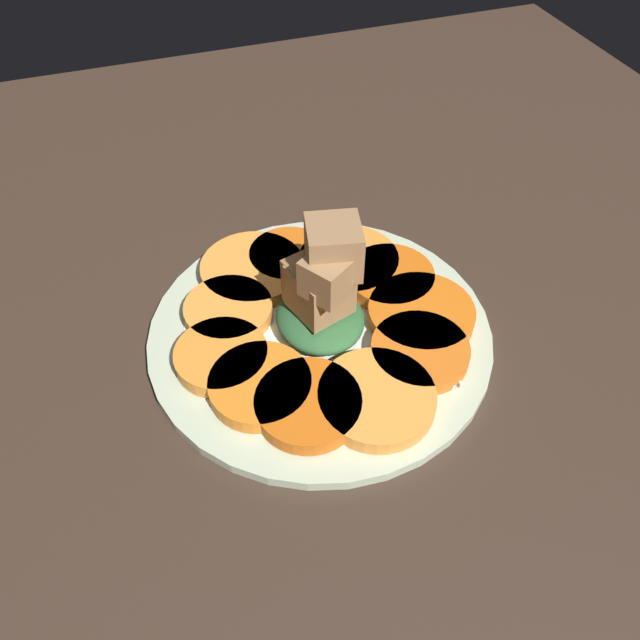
# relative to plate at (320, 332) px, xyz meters

# --- Properties ---
(table_slab) EXTENTS (1.20, 1.20, 0.02)m
(table_slab) POSITION_rel_plate_xyz_m (0.00, 0.00, -0.02)
(table_slab) COLOR #38281E
(table_slab) RESTS_ON ground
(plate) EXTENTS (0.30, 0.30, 0.01)m
(plate) POSITION_rel_plate_xyz_m (0.00, 0.00, 0.00)
(plate) COLOR beige
(plate) RESTS_ON table_slab
(carrot_slice_0) EXTENTS (0.08, 0.08, 0.01)m
(carrot_slice_0) POSITION_rel_plate_xyz_m (-0.05, 0.07, 0.01)
(carrot_slice_0) COLOR orange
(carrot_slice_0) RESTS_ON plate
(carrot_slice_1) EXTENTS (0.08, 0.08, 0.01)m
(carrot_slice_1) POSITION_rel_plate_xyz_m (-0.08, 0.04, 0.01)
(carrot_slice_1) COLOR #D56013
(carrot_slice_1) RESTS_ON plate
(carrot_slice_2) EXTENTS (0.09, 0.09, 0.01)m
(carrot_slice_2) POSITION_rel_plate_xyz_m (-0.09, -0.02, 0.01)
(carrot_slice_2) COLOR #F99539
(carrot_slice_2) RESTS_ON plate
(carrot_slice_3) EXTENTS (0.08, 0.08, 0.01)m
(carrot_slice_3) POSITION_rel_plate_xyz_m (-0.06, -0.07, 0.01)
(carrot_slice_3) COLOR orange
(carrot_slice_3) RESTS_ON plate
(carrot_slice_4) EXTENTS (0.09, 0.09, 0.01)m
(carrot_slice_4) POSITION_rel_plate_xyz_m (-0.02, -0.09, 0.01)
(carrot_slice_4) COLOR orange
(carrot_slice_4) RESTS_ON plate
(carrot_slice_5) EXTENTS (0.08, 0.08, 0.01)m
(carrot_slice_5) POSITION_rel_plate_xyz_m (0.03, -0.08, 0.01)
(carrot_slice_5) COLOR #D66014
(carrot_slice_5) RESTS_ON plate
(carrot_slice_6) EXTENTS (0.10, 0.10, 0.01)m
(carrot_slice_6) POSITION_rel_plate_xyz_m (0.07, -0.05, 0.01)
(carrot_slice_6) COLOR orange
(carrot_slice_6) RESTS_ON plate
(carrot_slice_7) EXTENTS (0.08, 0.08, 0.01)m
(carrot_slice_7) POSITION_rel_plate_xyz_m (0.09, -0.00, 0.01)
(carrot_slice_7) COLOR orange
(carrot_slice_7) RESTS_ON plate
(carrot_slice_8) EXTENTS (0.10, 0.10, 0.01)m
(carrot_slice_8) POSITION_rel_plate_xyz_m (0.09, 0.04, 0.01)
(carrot_slice_8) COLOR #F99438
(carrot_slice_8) RESTS_ON plate
(carrot_slice_9) EXTENTS (0.08, 0.08, 0.01)m
(carrot_slice_9) POSITION_rel_plate_xyz_m (0.04, 0.07, 0.01)
(carrot_slice_9) COLOR #F99439
(carrot_slice_9) RESTS_ON plate
(carrot_slice_10) EXTENTS (0.08, 0.08, 0.01)m
(carrot_slice_10) POSITION_rel_plate_xyz_m (-0.01, 0.09, 0.01)
(carrot_slice_10) COLOR orange
(carrot_slice_10) RESTS_ON plate
(center_pile) EXTENTS (0.08, 0.08, 0.11)m
(center_pile) POSITION_rel_plate_xyz_m (0.00, -0.00, 0.05)
(center_pile) COLOR #2D6033
(center_pile) RESTS_ON plate
(fork) EXTENTS (0.18, 0.02, 0.00)m
(fork) POSITION_rel_plate_xyz_m (-0.01, -0.08, 0.01)
(fork) COLOR silver
(fork) RESTS_ON plate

